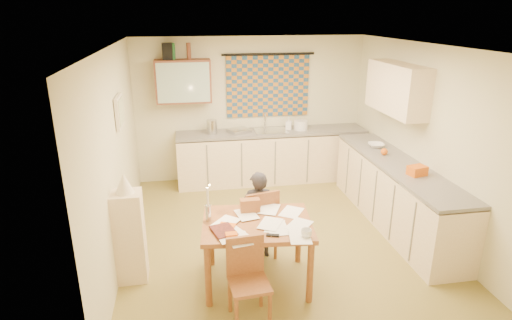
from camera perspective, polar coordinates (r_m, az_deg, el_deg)
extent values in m
cube|color=olive|center=(5.96, 2.86, -9.86)|extent=(4.00, 4.50, 0.02)
cube|color=white|center=(5.23, 3.33, 15.05)|extent=(4.00, 4.50, 0.02)
cube|color=beige|center=(7.61, -0.72, 6.80)|extent=(4.00, 0.02, 2.50)
cube|color=beige|center=(3.47, 11.50, -9.39)|extent=(4.00, 0.02, 2.50)
cube|color=beige|center=(5.40, -18.21, 0.57)|extent=(0.02, 4.50, 2.50)
cube|color=beige|center=(6.22, 21.47, 2.60)|extent=(0.02, 4.50, 2.50)
cube|color=navy|center=(7.55, 1.60, 9.79)|extent=(1.45, 0.03, 1.05)
cylinder|color=black|center=(7.46, 1.67, 13.93)|extent=(1.60, 0.04, 0.04)
cube|color=brown|center=(7.24, -9.67, 10.32)|extent=(0.90, 0.34, 0.70)
cube|color=#99B2A5|center=(7.07, -9.66, 10.12)|extent=(0.84, 0.02, 0.64)
cube|color=beige|center=(6.47, 18.27, 9.04)|extent=(0.34, 1.30, 0.70)
cube|color=beige|center=(5.66, -17.76, 6.20)|extent=(0.04, 0.50, 0.40)
cube|color=silver|center=(5.66, -17.51, 6.22)|extent=(0.01, 0.42, 0.32)
cube|color=beige|center=(7.59, 2.08, 0.34)|extent=(3.30, 0.60, 0.86)
cube|color=#605D5A|center=(7.46, 2.12, 3.76)|extent=(3.30, 0.62, 0.04)
cube|color=beige|center=(6.36, 18.02, -4.50)|extent=(0.60, 2.95, 0.86)
cube|color=#605D5A|center=(6.20, 18.47, -0.51)|extent=(0.62, 2.95, 0.04)
cube|color=white|center=(5.68, 22.08, -7.88)|extent=(0.58, 0.58, 0.87)
cube|color=black|center=(5.50, 22.66, -3.67)|extent=(0.55, 0.55, 0.03)
cube|color=silver|center=(7.46, 1.97, 3.60)|extent=(0.57, 0.47, 0.10)
cylinder|color=silver|center=(7.57, 1.22, 5.25)|extent=(0.03, 0.03, 0.28)
cube|color=silver|center=(7.35, -2.27, 3.93)|extent=(0.44, 0.42, 0.06)
cylinder|color=silver|center=(7.28, -5.91, 4.43)|extent=(0.21, 0.21, 0.24)
cylinder|color=white|center=(7.55, 5.98, 4.65)|extent=(0.31, 0.31, 0.16)
imported|color=white|center=(7.54, 4.39, 4.88)|extent=(0.17, 0.17, 0.21)
imported|color=white|center=(6.79, 15.72, 1.91)|extent=(0.34, 0.34, 0.06)
cube|color=#DF5F0E|center=(5.78, 20.70, -1.33)|extent=(0.25, 0.21, 0.12)
sphere|color=#DF5F0E|center=(6.44, 16.73, 1.07)|extent=(0.10, 0.10, 0.10)
cube|color=black|center=(7.19, -11.74, 13.99)|extent=(0.16, 0.20, 0.26)
cylinder|color=#195926|center=(7.18, -11.00, 14.04)|extent=(0.08, 0.08, 0.26)
cylinder|color=brown|center=(7.18, -8.96, 14.15)|extent=(0.09, 0.09, 0.26)
cube|color=brown|center=(4.64, 0.15, -8.53)|extent=(1.25, 1.01, 0.05)
cube|color=brown|center=(5.28, 0.09, -8.34)|extent=(0.49, 0.49, 0.04)
cube|color=brown|center=(5.02, 0.91, -6.77)|extent=(0.41, 0.13, 0.45)
cube|color=brown|center=(4.28, -0.91, -16.25)|extent=(0.41, 0.41, 0.04)
cube|color=brown|center=(4.29, -1.47, -12.53)|extent=(0.38, 0.07, 0.41)
imported|color=black|center=(5.21, 0.23, -7.33)|extent=(0.41, 0.27, 1.11)
cube|color=beige|center=(4.99, -16.47, -9.80)|extent=(0.32, 0.30, 1.06)
cone|color=beige|center=(4.73, -17.19, -2.98)|extent=(0.20, 0.20, 0.22)
cube|color=brown|center=(4.81, -0.81, -6.11)|extent=(0.22, 0.10, 0.16)
imported|color=white|center=(4.35, 6.72, -9.71)|extent=(0.14, 0.14, 0.09)
imported|color=maroon|center=(4.41, -5.70, -9.70)|extent=(0.36, 0.40, 0.03)
imported|color=#DF5F0E|center=(4.52, -5.21, -8.94)|extent=(0.36, 0.37, 0.02)
cube|color=#DF5F0E|center=(4.35, -3.30, -9.96)|extent=(0.12, 0.08, 0.04)
cube|color=black|center=(4.36, 2.24, -10.00)|extent=(0.14, 0.08, 0.02)
cylinder|color=silver|center=(4.65, -6.38, -7.02)|extent=(0.07, 0.07, 0.18)
cylinder|color=white|center=(4.53, -6.47, -4.97)|extent=(0.03, 0.03, 0.22)
sphere|color=#FFCC66|center=(4.52, -6.21, -3.36)|extent=(0.02, 0.02, 0.02)
cube|color=white|center=(4.55, 2.52, -8.79)|extent=(0.28, 0.34, 0.00)
cube|color=white|center=(4.86, 4.74, -6.92)|extent=(0.34, 0.36, 0.00)
cube|color=white|center=(4.40, -2.80, -9.82)|extent=(0.32, 0.36, 0.00)
cube|color=white|center=(4.49, 2.94, -9.14)|extent=(0.21, 0.30, 0.00)
cube|color=white|center=(4.58, 5.79, -8.60)|extent=(0.35, 0.36, 0.00)
cube|color=white|center=(4.29, -2.25, -10.51)|extent=(0.26, 0.33, 0.00)
cube|color=white|center=(4.90, 1.76, -6.54)|extent=(0.31, 0.36, 0.00)
cube|color=white|center=(4.58, 1.92, -8.47)|extent=(0.33, 0.36, 0.00)
cube|color=white|center=(4.77, -1.26, -7.24)|extent=(0.26, 0.33, 0.00)
cube|color=white|center=(4.35, -3.81, -10.03)|extent=(0.27, 0.34, 0.00)
cube|color=white|center=(4.60, -4.01, -8.29)|extent=(0.35, 0.36, 0.00)
cube|color=white|center=(4.34, 5.88, -10.15)|extent=(0.25, 0.32, 0.00)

